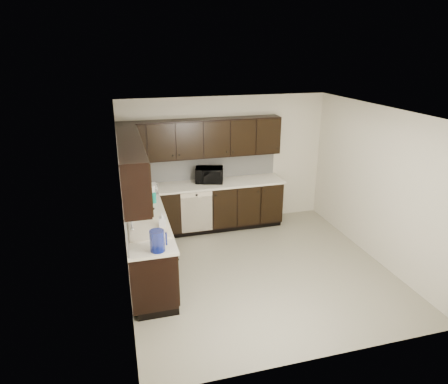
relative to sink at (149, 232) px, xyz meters
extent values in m
plane|color=gray|center=(1.68, 0.01, -0.88)|extent=(4.00, 4.00, 0.00)
plane|color=white|center=(1.68, 0.01, 1.62)|extent=(4.00, 4.00, 0.00)
cube|color=beige|center=(1.68, 2.01, 0.37)|extent=(4.00, 0.02, 2.50)
cube|color=beige|center=(-0.32, 0.01, 0.37)|extent=(0.02, 4.00, 2.50)
cube|color=beige|center=(3.68, 0.01, 0.37)|extent=(0.02, 4.00, 2.50)
cube|color=beige|center=(1.68, -1.99, 0.37)|extent=(4.00, 0.02, 2.50)
cube|color=black|center=(1.18, 1.71, -0.43)|extent=(3.00, 0.60, 0.90)
cube|color=black|center=(-0.02, 0.31, -0.43)|extent=(0.60, 2.20, 0.90)
cube|color=black|center=(1.18, 1.74, -0.83)|extent=(3.00, 0.54, 0.10)
cube|color=black|center=(0.01, 0.31, -0.83)|extent=(0.54, 2.20, 0.10)
cube|color=silver|center=(1.18, 1.71, 0.04)|extent=(3.03, 0.63, 0.04)
cube|color=silver|center=(-0.02, 0.31, 0.04)|extent=(0.63, 2.23, 0.04)
cube|color=beige|center=(1.18, 2.00, 0.30)|extent=(3.00, 0.02, 0.48)
cube|color=beige|center=(-0.31, 0.61, 0.30)|extent=(0.02, 2.80, 0.48)
cube|color=black|center=(1.18, 1.85, 0.89)|extent=(3.00, 0.33, 0.70)
cube|color=black|center=(-0.15, 0.45, 0.89)|extent=(0.33, 2.47, 0.70)
cube|color=beige|center=(0.98, 1.42, -0.38)|extent=(0.58, 0.02, 0.78)
cube|color=beige|center=(0.98, 1.42, -0.04)|extent=(0.58, 0.03, 0.08)
cylinder|color=black|center=(0.98, 1.40, -0.04)|extent=(0.04, 0.02, 0.04)
cube|color=beige|center=(0.00, 0.01, 0.06)|extent=(0.54, 0.82, 0.03)
cube|color=beige|center=(0.00, -0.19, -0.02)|extent=(0.42, 0.34, 0.16)
cube|color=beige|center=(0.00, 0.21, -0.02)|extent=(0.42, 0.34, 0.16)
cylinder|color=silver|center=(-0.22, 0.01, 0.19)|extent=(0.03, 0.03, 0.26)
cylinder|color=silver|center=(-0.17, 0.01, 0.31)|extent=(0.14, 0.02, 0.02)
cylinder|color=#B2B2B7|center=(0.00, -0.19, 0.01)|extent=(0.20, 0.20, 0.10)
imported|color=black|center=(1.31, 1.77, 0.20)|extent=(0.59, 0.47, 0.28)
imported|color=gray|center=(0.20, -0.01, 0.17)|extent=(0.11, 0.11, 0.22)
imported|color=gray|center=(-0.17, 0.33, 0.17)|extent=(0.10, 0.10, 0.22)
cube|color=#BDBDC0|center=(-0.07, 1.77, 0.18)|extent=(0.45, 0.38, 0.25)
cube|color=white|center=(0.05, 1.36, 0.14)|extent=(0.51, 0.43, 0.17)
cylinder|color=navy|center=(0.06, -0.69, 0.20)|extent=(0.19, 0.19, 0.28)
cylinder|color=#0C8C77|center=(0.18, 0.98, 0.15)|extent=(0.10, 0.10, 0.18)
cylinder|color=silver|center=(0.15, 1.03, 0.20)|extent=(0.14, 0.14, 0.28)
camera|label=1|loc=(-0.32, -5.20, 2.48)|focal=32.00mm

